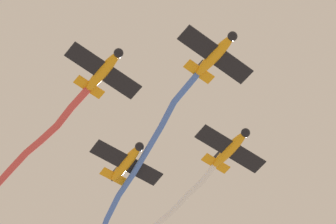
{
  "coord_description": "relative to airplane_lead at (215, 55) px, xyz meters",
  "views": [
    {
      "loc": [
        27.14,
        -22.91,
        2.95
      ],
      "look_at": [
        0.27,
        2.74,
        59.92
      ],
      "focal_mm": 74.33,
      "sensor_mm": 36.0,
      "label": 1
    }
  ],
  "objects": [
    {
      "name": "airplane_lead",
      "position": [
        0.0,
        0.0,
        0.0
      ],
      "size": [
        5.95,
        7.94,
        1.97
      ],
      "rotation": [
        0.0,
        0.0,
        6.19
      ],
      "color": "orange"
    },
    {
      "name": "airplane_slot",
      "position": [
        -14.97,
        2.31,
        -0.2
      ],
      "size": [
        6.04,
        7.99,
        1.97
      ],
      "rotation": [
        0.0,
        0.0,
        6.12
      ],
      "color": "orange"
    },
    {
      "name": "airplane_right_wing",
      "position": [
        -8.64,
        -6.33,
        0.3
      ],
      "size": [
        5.95,
        7.93,
        1.97
      ],
      "rotation": [
        0.0,
        0.0,
        6.19
      ],
      "color": "orange"
    },
    {
      "name": "smoke_trail_right_wing",
      "position": [
        -20.71,
        -5.44,
        0.89
      ],
      "size": [
        19.25,
        1.72,
        1.78
      ],
      "color": "#DB4C4C"
    },
    {
      "name": "smoke_trail_lead",
      "position": [
        -13.91,
        3.21,
        -0.57
      ],
      "size": [
        22.57,
        7.39,
        1.43
      ],
      "color": "#4C75DB"
    },
    {
      "name": "airplane_left_wing",
      "position": [
        -6.33,
        8.64,
        -0.4
      ],
      "size": [
        6.01,
        7.98,
        1.97
      ],
      "rotation": [
        0.0,
        0.0,
        6.14
      ],
      "color": "orange"
    }
  ]
}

